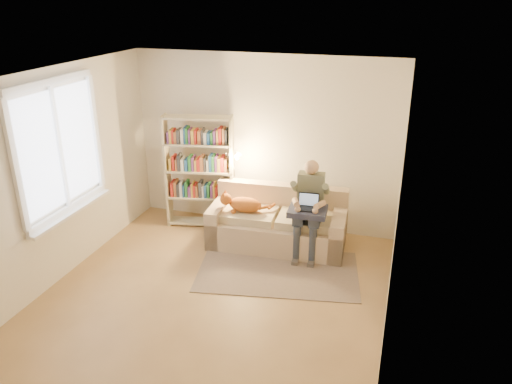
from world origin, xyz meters
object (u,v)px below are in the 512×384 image
(sofa, at_px, (278,225))
(bookshelf, at_px, (200,166))
(person, at_px, (309,203))
(laptop, at_px, (304,204))
(cat, at_px, (244,204))

(sofa, height_order, bookshelf, bookshelf)
(person, height_order, laptop, person)
(person, relative_size, laptop, 4.60)
(person, distance_m, laptop, 0.12)
(cat, bearing_deg, laptop, -8.52)
(laptop, xyz_separation_m, bookshelf, (-1.71, 0.50, 0.19))
(laptop, bearing_deg, cat, 171.48)
(sofa, relative_size, person, 1.48)
(cat, relative_size, bookshelf, 0.41)
(person, bearing_deg, laptop, -116.89)
(sofa, relative_size, bookshelf, 1.13)
(sofa, relative_size, cat, 2.74)
(laptop, bearing_deg, bookshelf, 160.40)
(sofa, bearing_deg, bookshelf, 164.89)
(sofa, relative_size, laptop, 6.81)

